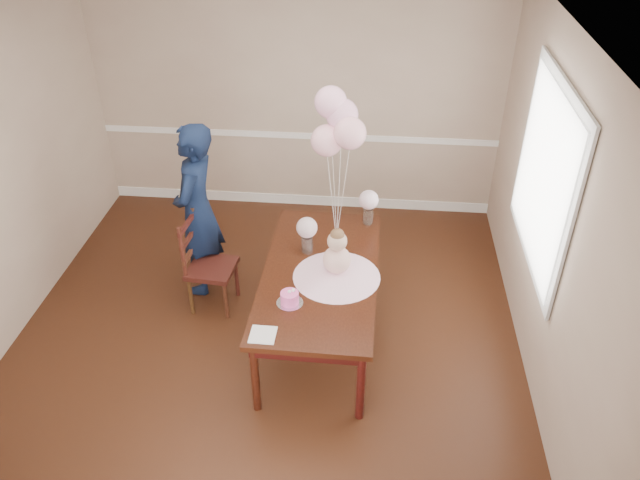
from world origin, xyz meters
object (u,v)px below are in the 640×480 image
Objects in this scene: dining_table_top at (320,274)px; woman at (197,211)px; birthday_cake at (290,298)px; dining_chair_seat at (212,268)px.

woman is (-1.21, 0.65, 0.16)m from dining_table_top.
birthday_cake is 1.48m from woman.
woman reaches higher than birthday_cake.
dining_table_top is at bearing 66.34° from woman.
dining_table_top reaches higher than dining_chair_seat.
woman reaches higher than dining_chair_seat.
dining_chair_seat is 0.24× the size of woman.
woman is (-1.01, 1.08, 0.08)m from birthday_cake.
dining_table_top is 1.12× the size of woman.
birthday_cake is at bearing -113.96° from dining_table_top.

